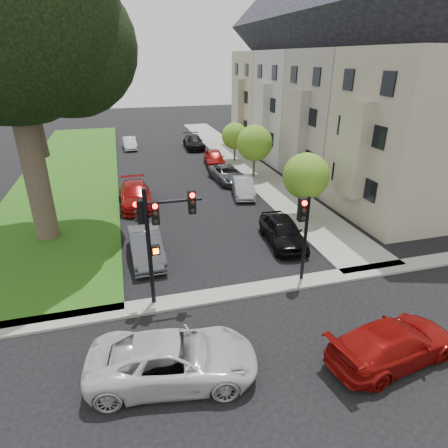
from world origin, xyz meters
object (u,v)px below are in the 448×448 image
object	(u,v)px
traffic_signal_secondary	(304,224)
car_parked_0	(283,231)
small_tree_b	(255,143)
car_cross_far	(393,343)
car_parked_9	(130,143)
car_parked_3	(214,158)
car_parked_5	(146,246)
car_parked_2	(228,174)
car_parked_6	(135,195)
car_cross_near	(173,359)
traffic_signal_main	(158,227)
small_tree_c	(235,136)
car_parked_1	(243,187)
car_parked_4	(194,142)
small_tree_a	(306,176)

from	to	relation	value
traffic_signal_secondary	car_parked_0	size ratio (longest dim) A/B	0.93
small_tree_b	car_cross_far	xyz separation A→B (m)	(-2.56, -21.08, -2.25)
traffic_signal_secondary	car_parked_9	distance (m)	30.52
car_parked_3	car_parked_5	distance (m)	18.25
car_parked_2	car_parked_6	size ratio (longest dim) A/B	0.89
car_parked_0	car_parked_6	xyz separation A→B (m)	(-7.43, 8.08, -0.00)
car_parked_5	car_parked_0	bearing A→B (deg)	-3.79
car_cross_near	traffic_signal_main	bearing A→B (deg)	7.04
car_parked_3	car_parked_9	distance (m)	11.85
car_cross_near	car_parked_3	size ratio (longest dim) A/B	1.24
car_cross_far	car_parked_3	distance (m)	25.81
traffic_signal_main	car_parked_3	world-z (taller)	traffic_signal_main
small_tree_c	car_parked_5	bearing A→B (deg)	-119.78
car_parked_1	car_parked_4	distance (m)	16.38
small_tree_a	small_tree_c	bearing A→B (deg)	90.00
traffic_signal_secondary	car_parked_3	distance (m)	20.68
car_cross_near	car_parked_4	size ratio (longest dim) A/B	1.07
car_parked_5	car_parked_4	bearing A→B (deg)	71.53
small_tree_a	car_parked_9	xyz separation A→B (m)	(-9.65, 23.23, -2.18)
small_tree_c	traffic_signal_main	xyz separation A→B (m)	(-9.60, -21.35, 1.00)
small_tree_c	car_parked_6	xyz separation A→B (m)	(-10.04, -9.57, -1.74)
small_tree_a	car_parked_6	xyz separation A→B (m)	(-10.04, 5.25, -2.07)
small_tree_c	car_parked_4	size ratio (longest dim) A/B	0.76
traffic_signal_secondary	car_parked_3	size ratio (longest dim) A/B	0.96
car_cross_far	car_parked_3	xyz separation A→B (m)	(0.30, 25.81, 0.04)
car_parked_6	small_tree_c	bearing A→B (deg)	42.56
small_tree_c	car_parked_2	distance (m)	6.72
traffic_signal_secondary	car_parked_1	bearing A→B (deg)	84.35
small_tree_a	car_cross_near	size ratio (longest dim) A/B	0.79
car_cross_far	car_parked_9	xyz separation A→B (m)	(-7.09, 35.07, -0.06)
car_parked_3	car_parked_5	world-z (taller)	car_parked_3
car_parked_4	car_cross_far	bearing A→B (deg)	-86.93
car_cross_far	car_parked_5	distance (m)	11.86
car_cross_near	traffic_signal_secondary	bearing A→B (deg)	-48.03
traffic_signal_secondary	car_cross_far	distance (m)	5.77
car_cross_far	car_parked_0	bearing A→B (deg)	-8.99
car_parked_0	car_parked_1	xyz separation A→B (m)	(0.35, 8.04, -0.10)
traffic_signal_secondary	car_parked_4	xyz separation A→B (m)	(0.69, 28.14, -2.14)
car_cross_near	car_parked_4	world-z (taller)	car_cross_near
small_tree_a	traffic_signal_secondary	distance (m)	7.41
car_cross_far	car_parked_0	distance (m)	9.01
traffic_signal_secondary	car_parked_4	distance (m)	28.23
traffic_signal_secondary	car_parked_5	distance (m)	7.95
car_parked_2	car_parked_5	world-z (taller)	car_parked_5
small_tree_c	car_parked_9	size ratio (longest dim) A/B	0.97
small_tree_b	car_parked_2	xyz separation A→B (m)	(-2.42, -0.41, -2.30)
small_tree_c	car_parked_9	xyz separation A→B (m)	(-9.65, 8.41, -1.86)
car_parked_5	car_parked_3	bearing A→B (deg)	63.23
car_parked_6	traffic_signal_secondary	bearing A→B (deg)	-61.84
car_parked_5	car_parked_9	world-z (taller)	car_parked_5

